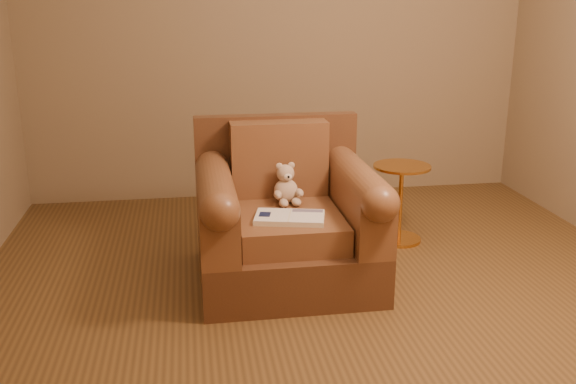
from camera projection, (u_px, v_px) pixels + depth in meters
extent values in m
plane|color=brown|center=(331.00, 298.00, 3.53)|extent=(4.00, 4.00, 0.00)
cube|color=#8C7556|center=(278.00, 28.00, 5.02)|extent=(4.00, 0.02, 2.70)
cube|color=#8C7556|center=(569.00, 128.00, 1.25)|extent=(4.00, 0.02, 2.70)
cube|color=#53311B|center=(287.00, 257.00, 3.73)|extent=(1.00, 0.95, 0.28)
cube|color=#53311B|center=(276.00, 164.00, 4.00)|extent=(1.00, 0.10, 0.62)
cube|color=brown|center=(288.00, 225.00, 3.62)|extent=(0.58, 0.70, 0.15)
cube|color=brown|center=(279.00, 159.00, 3.86)|extent=(0.58, 0.16, 0.45)
cube|color=brown|center=(216.00, 214.00, 3.54)|extent=(0.20, 0.85, 0.32)
cube|color=brown|center=(357.00, 207.00, 3.66)|extent=(0.20, 0.85, 0.32)
cylinder|color=brown|center=(216.00, 187.00, 3.49)|extent=(0.20, 0.85, 0.20)
cylinder|color=brown|center=(358.00, 180.00, 3.61)|extent=(0.20, 0.85, 0.20)
ellipsoid|color=tan|center=(286.00, 191.00, 3.76)|extent=(0.14, 0.13, 0.15)
sphere|color=tan|center=(285.00, 173.00, 3.74)|extent=(0.10, 0.10, 0.10)
ellipsoid|color=tan|center=(279.00, 166.00, 3.72)|extent=(0.04, 0.02, 0.04)
ellipsoid|color=tan|center=(291.00, 165.00, 3.74)|extent=(0.04, 0.02, 0.04)
ellipsoid|color=beige|center=(288.00, 177.00, 3.69)|extent=(0.05, 0.03, 0.04)
sphere|color=black|center=(289.00, 177.00, 3.68)|extent=(0.01, 0.01, 0.01)
ellipsoid|color=tan|center=(278.00, 195.00, 3.69)|extent=(0.05, 0.09, 0.05)
ellipsoid|color=tan|center=(299.00, 193.00, 3.72)|extent=(0.05, 0.09, 0.05)
ellipsoid|color=tan|center=(284.00, 203.00, 3.68)|extent=(0.06, 0.09, 0.05)
ellipsoid|color=tan|center=(296.00, 202.00, 3.70)|extent=(0.06, 0.09, 0.05)
cube|color=beige|center=(290.00, 218.00, 3.47)|extent=(0.42, 0.31, 0.03)
cube|color=white|center=(272.00, 215.00, 3.48)|extent=(0.23, 0.26, 0.00)
cube|color=white|center=(307.00, 216.00, 3.46)|extent=(0.23, 0.26, 0.00)
cube|color=beige|center=(290.00, 215.00, 3.47)|extent=(0.06, 0.22, 0.00)
cube|color=#0F1638|center=(265.00, 214.00, 3.48)|extent=(0.08, 0.09, 0.00)
cube|color=slate|center=(308.00, 211.00, 3.54)|extent=(0.17, 0.08, 0.00)
cylinder|color=gold|center=(398.00, 239.00, 4.36)|extent=(0.30, 0.30, 0.02)
cylinder|color=gold|center=(400.00, 204.00, 4.29)|extent=(0.03, 0.03, 0.49)
cylinder|color=gold|center=(402.00, 167.00, 4.21)|extent=(0.38, 0.38, 0.02)
cylinder|color=gold|center=(402.00, 168.00, 4.21)|extent=(0.03, 0.03, 0.02)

